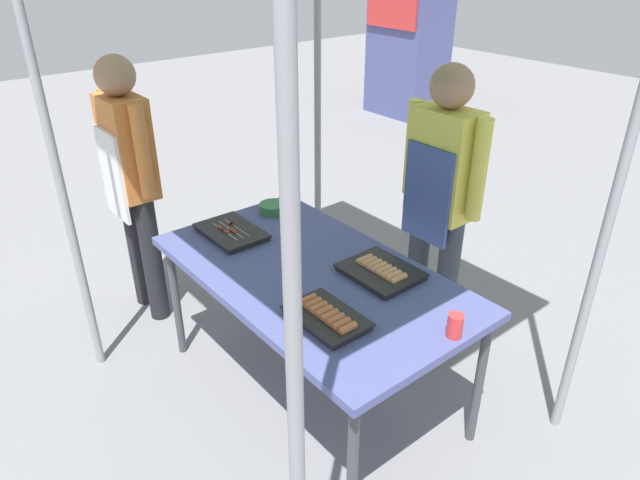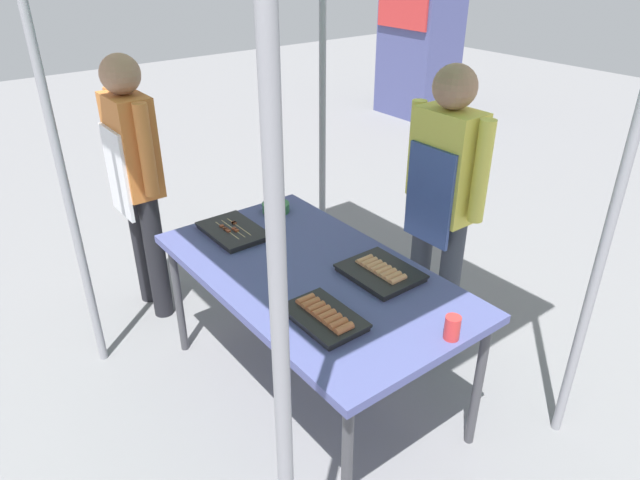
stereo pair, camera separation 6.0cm
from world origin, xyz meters
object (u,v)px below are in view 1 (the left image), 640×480
object	(u,v)px
tray_pork_links	(327,317)
tray_grilled_sausages	(381,271)
drink_cup_near_edge	(455,326)
customer_nearby	(130,171)
condiment_bowl	(273,208)
vendor_woman	(440,190)
stall_table	(312,280)
tray_meat_skewers	(231,232)
neighbor_stall_left	(408,51)

from	to	relation	value
tray_pork_links	tray_grilled_sausages	bearing A→B (deg)	105.52
drink_cup_near_edge	customer_nearby	size ratio (longest dim) A/B	0.06
condiment_bowl	drink_cup_near_edge	size ratio (longest dim) A/B	1.55
tray_pork_links	vendor_woman	world-z (taller)	vendor_woman
condiment_bowl	vendor_woman	size ratio (longest dim) A/B	0.10
vendor_woman	drink_cup_near_edge	bearing A→B (deg)	134.77
stall_table	tray_pork_links	world-z (taller)	tray_pork_links
stall_table	drink_cup_near_edge	bearing A→B (deg)	9.92
stall_table	tray_meat_skewers	bearing A→B (deg)	-169.36
condiment_bowl	customer_nearby	world-z (taller)	customer_nearby
tray_meat_skewers	drink_cup_near_edge	distance (m)	1.33
tray_grilled_sausages	vendor_woman	bearing A→B (deg)	106.15
vendor_woman	customer_nearby	bearing A→B (deg)	41.32
condiment_bowl	drink_cup_near_edge	xyz separation A→B (m)	(1.40, -0.10, 0.03)
tray_pork_links	condiment_bowl	bearing A→B (deg)	156.82
tray_pork_links	condiment_bowl	size ratio (longest dim) A/B	2.21
tray_meat_skewers	drink_cup_near_edge	world-z (taller)	drink_cup_near_edge
vendor_woman	customer_nearby	size ratio (longest dim) A/B	1.01
drink_cup_near_edge	tray_grilled_sausages	bearing A→B (deg)	169.35
vendor_woman	customer_nearby	world-z (taller)	vendor_woman
stall_table	drink_cup_near_edge	size ratio (longest dim) A/B	15.78
tray_meat_skewers	stall_table	bearing A→B (deg)	10.64
tray_pork_links	neighbor_stall_left	size ratio (longest dim) A/B	0.21
tray_grilled_sausages	customer_nearby	world-z (taller)	customer_nearby
tray_meat_skewers	vendor_woman	size ratio (longest dim) A/B	0.24
tray_meat_skewers	tray_pork_links	size ratio (longest dim) A/B	1.10
condiment_bowl	customer_nearby	bearing A→B (deg)	-136.81
drink_cup_near_edge	condiment_bowl	bearing A→B (deg)	175.89
tray_grilled_sausages	customer_nearby	bearing A→B (deg)	-159.24
tray_meat_skewers	tray_pork_links	world-z (taller)	tray_pork_links
stall_table	tray_meat_skewers	xyz separation A→B (m)	(-0.56, -0.11, 0.07)
condiment_bowl	neighbor_stall_left	bearing A→B (deg)	124.35
stall_table	customer_nearby	bearing A→B (deg)	-164.96
customer_nearby	neighbor_stall_left	world-z (taller)	neighbor_stall_left
tray_grilled_sausages	stall_table	bearing A→B (deg)	-135.64
tray_pork_links	drink_cup_near_edge	xyz separation A→B (m)	(0.40, 0.33, 0.03)
tray_meat_skewers	neighbor_stall_left	xyz separation A→B (m)	(-2.90, 4.43, 0.06)
tray_grilled_sausages	tray_pork_links	xyz separation A→B (m)	(0.12, -0.43, 0.00)
tray_grilled_sausages	tray_pork_links	world-z (taller)	tray_pork_links
stall_table	drink_cup_near_edge	world-z (taller)	drink_cup_near_edge
stall_table	tray_pork_links	distance (m)	0.41
drink_cup_near_edge	customer_nearby	distance (m)	2.07
tray_grilled_sausages	tray_meat_skewers	world-z (taller)	tray_grilled_sausages
condiment_bowl	tray_pork_links	bearing A→B (deg)	-23.18
condiment_bowl	vendor_woman	world-z (taller)	vendor_woman
drink_cup_near_edge	neighbor_stall_left	world-z (taller)	neighbor_stall_left
vendor_woman	stall_table	bearing A→B (deg)	85.82
tray_grilled_sausages	condiment_bowl	xyz separation A→B (m)	(-0.89, 0.00, 0.01)
drink_cup_near_edge	tray_meat_skewers	bearing A→B (deg)	-169.77
tray_grilled_sausages	tray_pork_links	bearing A→B (deg)	-74.48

